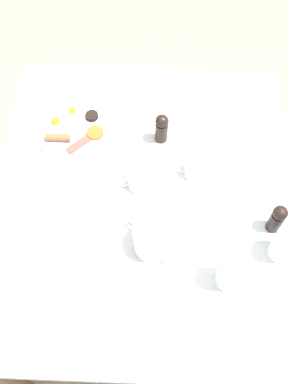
{
  "coord_description": "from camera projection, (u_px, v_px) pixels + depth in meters",
  "views": [
    {
      "loc": [
        -0.03,
        0.74,
        2.08
      ],
      "look_at": [
        0.0,
        0.0,
        0.79
      ],
      "focal_mm": 42.0,
      "sensor_mm": 36.0,
      "label": 1
    }
  ],
  "objects": [
    {
      "name": "pepper_grinder",
      "position": [
        277.0,
        218.0,
        1.39
      ],
      "size": [
        0.05,
        0.05,
        0.12
      ],
      "color": "black",
      "rests_on": "table"
    },
    {
      "name": "breakfast_plate",
      "position": [
        75.0,
        129.0,
        1.63
      ],
      "size": [
        0.3,
        0.3,
        0.04
      ],
      "color": "white",
      "rests_on": "table"
    },
    {
      "name": "water_glass_short",
      "position": [
        231.0,
        272.0,
        1.3
      ],
      "size": [
        0.08,
        0.08,
        0.14
      ],
      "color": "white",
      "rests_on": "table"
    },
    {
      "name": "salt_grinder",
      "position": [
        162.0,
        128.0,
        1.57
      ],
      "size": [
        0.05,
        0.05,
        0.12
      ],
      "color": "black",
      "rests_on": "table"
    },
    {
      "name": "wine_glass_spare",
      "position": [
        3.0,
        272.0,
        1.31
      ],
      "size": [
        0.08,
        0.08,
        0.13
      ],
      "color": "white",
      "rests_on": "table"
    },
    {
      "name": "knife_by_plate",
      "position": [
        39.0,
        217.0,
        1.46
      ],
      "size": [
        0.2,
        0.03,
        0.0
      ],
      "rotation": [
        0.0,
        0.0,
        4.64
      ],
      "color": "silver",
      "rests_on": "table"
    },
    {
      "name": "water_glass_tall",
      "position": [
        284.0,
        245.0,
        1.35
      ],
      "size": [
        0.08,
        0.08,
        0.12
      ],
      "color": "white",
      "rests_on": "table"
    },
    {
      "name": "teacup_with_saucer_left",
      "position": [
        140.0,
        181.0,
        1.5
      ],
      "size": [
        0.16,
        0.16,
        0.06
      ],
      "color": "white",
      "rests_on": "table"
    },
    {
      "name": "ground_plane",
      "position": [
        144.0,
        273.0,
        2.17
      ],
      "size": [
        8.0,
        8.0,
        0.0
      ],
      "primitive_type": "plane",
      "color": "gray"
    },
    {
      "name": "creamer_jug",
      "position": [
        194.0,
        168.0,
        1.52
      ],
      "size": [
        0.09,
        0.06,
        0.06
      ],
      "color": "white",
      "rests_on": "table"
    },
    {
      "name": "fork_by_plate",
      "position": [
        231.0,
        115.0,
        1.67
      ],
      "size": [
        0.18,
        0.06,
        0.0
      ],
      "rotation": [
        0.0,
        0.0,
        1.34
      ],
      "color": "silver",
      "rests_on": "table"
    },
    {
      "name": "table",
      "position": [
        144.0,
        205.0,
        1.57
      ],
      "size": [
        1.02,
        1.17,
        0.77
      ],
      "color": "silver",
      "rests_on": "ground_plane"
    },
    {
      "name": "spoon_for_tea",
      "position": [
        241.0,
        337.0,
        1.27
      ],
      "size": [
        0.16,
        0.02,
        0.0
      ],
      "rotation": [
        0.0,
        0.0,
        1.55
      ],
      "color": "silver",
      "rests_on": "table"
    },
    {
      "name": "napkin_folded",
      "position": [
        130.0,
        329.0,
        1.28
      ],
      "size": [
        0.19,
        0.18,
        0.01
      ],
      "rotation": [
        0.0,
        0.0,
        5.66
      ],
      "color": "white",
      "rests_on": "table"
    },
    {
      "name": "teapot_near",
      "position": [
        153.0,
        238.0,
        1.38
      ],
      "size": [
        0.15,
        0.16,
        0.12
      ],
      "rotation": [
        0.0,
        0.0,
        2.31
      ],
      "color": "white",
      "rests_on": "table"
    }
  ]
}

